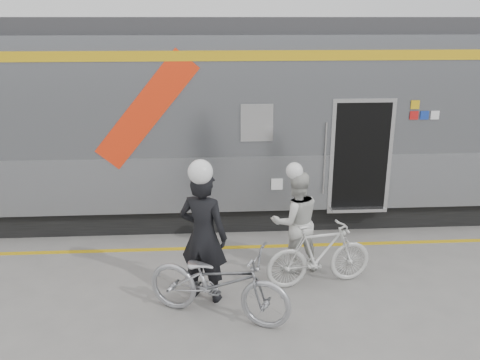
{
  "coord_description": "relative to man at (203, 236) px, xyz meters",
  "views": [
    {
      "loc": [
        -1.27,
        -6.47,
        4.11
      ],
      "look_at": [
        -0.75,
        1.6,
        1.5
      ],
      "focal_mm": 38.0,
      "sensor_mm": 36.0,
      "label": 1
    }
  ],
  "objects": [
    {
      "name": "helmet_man",
      "position": [
        0.0,
        -0.0,
        1.19
      ],
      "size": [
        0.35,
        0.35,
        0.35
      ],
      "primitive_type": "sphere",
      "color": "white",
      "rests_on": "man"
    },
    {
      "name": "bicycle_right",
      "position": [
        1.82,
        0.29,
        -0.49
      ],
      "size": [
        1.8,
        0.79,
        1.05
      ],
      "primitive_type": "imported",
      "rotation": [
        0.0,
        0.0,
        1.74
      ],
      "color": "beige",
      "rests_on": "ground"
    },
    {
      "name": "safety_strip",
      "position": [
        1.36,
        1.73,
        -1.01
      ],
      "size": [
        24.0,
        0.12,
        0.01
      ],
      "primitive_type": "cube",
      "color": "gold",
      "rests_on": "ground"
    },
    {
      "name": "helmet_woman",
      "position": [
        1.52,
        0.84,
        0.85
      ],
      "size": [
        0.28,
        0.28,
        0.28
      ],
      "primitive_type": "sphere",
      "color": "white",
      "rests_on": "woman"
    },
    {
      "name": "bicycle_left",
      "position": [
        0.2,
        -0.55,
        -0.46
      ],
      "size": [
        2.25,
        1.54,
        1.12
      ],
      "primitive_type": "imported",
      "rotation": [
        0.0,
        0.0,
        1.16
      ],
      "color": "#A1A2A8",
      "rests_on": "ground"
    },
    {
      "name": "train",
      "position": [
        0.81,
        3.77,
        1.04
      ],
      "size": [
        24.0,
        3.17,
        4.1
      ],
      "color": "black",
      "rests_on": "ground"
    },
    {
      "name": "ground",
      "position": [
        1.36,
        -0.42,
        -1.02
      ],
      "size": [
        90.0,
        90.0,
        0.0
      ],
      "primitive_type": "plane",
      "color": "slate",
      "rests_on": "ground"
    },
    {
      "name": "woman",
      "position": [
        1.52,
        0.84,
        -0.15
      ],
      "size": [
        0.94,
        0.79,
        1.73
      ],
      "primitive_type": "imported",
      "rotation": [
        0.0,
        0.0,
        3.32
      ],
      "color": "silver",
      "rests_on": "ground"
    },
    {
      "name": "man",
      "position": [
        0.0,
        0.0,
        0.0
      ],
      "size": [
        0.87,
        0.74,
        2.03
      ],
      "primitive_type": "imported",
      "rotation": [
        0.0,
        0.0,
        2.73
      ],
      "color": "black",
      "rests_on": "ground"
    }
  ]
}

